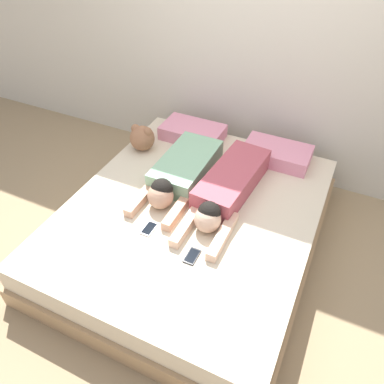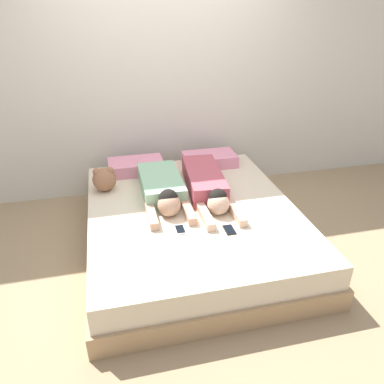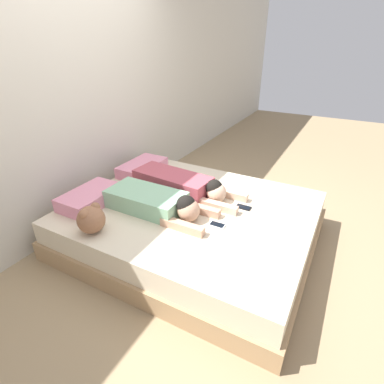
{
  "view_description": "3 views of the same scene",
  "coord_description": "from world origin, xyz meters",
  "px_view_note": "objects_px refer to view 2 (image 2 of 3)",
  "views": [
    {
      "loc": [
        0.88,
        -1.85,
        2.31
      ],
      "look_at": [
        0.0,
        0.0,
        0.54
      ],
      "focal_mm": 35.0,
      "sensor_mm": 36.0,
      "label": 1
    },
    {
      "loc": [
        -0.66,
        -2.78,
        2.04
      ],
      "look_at": [
        0.0,
        0.0,
        0.54
      ],
      "focal_mm": 35.0,
      "sensor_mm": 36.0,
      "label": 2
    },
    {
      "loc": [
        -2.1,
        -1.14,
        1.79
      ],
      "look_at": [
        0.0,
        0.0,
        0.54
      ],
      "focal_mm": 28.0,
      "sensor_mm": 36.0,
      "label": 3
    }
  ],
  "objects_px": {
    "pillow_head_right": "(210,159)",
    "bed": "(192,226)",
    "plush_toy": "(104,179)",
    "person_left": "(163,189)",
    "person_right": "(207,185)",
    "cell_phone_left": "(180,230)",
    "cell_phone_right": "(229,230)",
    "pillow_head_left": "(136,166)"
  },
  "relations": [
    {
      "from": "cell_phone_left",
      "to": "pillow_head_left",
      "type": "bearing_deg",
      "value": 100.68
    },
    {
      "from": "person_left",
      "to": "cell_phone_right",
      "type": "bearing_deg",
      "value": -57.51
    },
    {
      "from": "person_left",
      "to": "pillow_head_right",
      "type": "bearing_deg",
      "value": 45.54
    },
    {
      "from": "bed",
      "to": "cell_phone_left",
      "type": "height_order",
      "value": "cell_phone_left"
    },
    {
      "from": "pillow_head_right",
      "to": "plush_toy",
      "type": "height_order",
      "value": "plush_toy"
    },
    {
      "from": "pillow_head_right",
      "to": "cell_phone_right",
      "type": "distance_m",
      "value": 1.31
    },
    {
      "from": "person_left",
      "to": "cell_phone_left",
      "type": "xyz_separation_m",
      "value": [
        0.04,
        -0.57,
        -0.08
      ]
    },
    {
      "from": "pillow_head_right",
      "to": "bed",
      "type": "bearing_deg",
      "value": -114.94
    },
    {
      "from": "pillow_head_right",
      "to": "person_left",
      "type": "xyz_separation_m",
      "value": [
        -0.62,
        -0.63,
        0.02
      ]
    },
    {
      "from": "bed",
      "to": "person_left",
      "type": "bearing_deg",
      "value": 133.01
    },
    {
      "from": "bed",
      "to": "cell_phone_left",
      "type": "distance_m",
      "value": 0.43
    },
    {
      "from": "person_right",
      "to": "pillow_head_right",
      "type": "bearing_deg",
      "value": 72.37
    },
    {
      "from": "cell_phone_left",
      "to": "plush_toy",
      "type": "height_order",
      "value": "plush_toy"
    },
    {
      "from": "bed",
      "to": "pillow_head_right",
      "type": "relative_size",
      "value": 3.86
    },
    {
      "from": "person_right",
      "to": "cell_phone_left",
      "type": "xyz_separation_m",
      "value": [
        -0.37,
        -0.54,
        -0.09
      ]
    },
    {
      "from": "person_right",
      "to": "cell_phone_right",
      "type": "distance_m",
      "value": 0.64
    },
    {
      "from": "person_left",
      "to": "person_right",
      "type": "height_order",
      "value": "person_left"
    },
    {
      "from": "bed",
      "to": "cell_phone_right",
      "type": "bearing_deg",
      "value": -64.57
    },
    {
      "from": "cell_phone_right",
      "to": "plush_toy",
      "type": "xyz_separation_m",
      "value": [
        -0.94,
        0.94,
        0.11
      ]
    },
    {
      "from": "pillow_head_left",
      "to": "person_right",
      "type": "relative_size",
      "value": 0.49
    },
    {
      "from": "bed",
      "to": "cell_phone_right",
      "type": "xyz_separation_m",
      "value": [
        0.2,
        -0.43,
        0.2
      ]
    },
    {
      "from": "bed",
      "to": "person_right",
      "type": "relative_size",
      "value": 1.88
    },
    {
      "from": "cell_phone_left",
      "to": "plush_toy",
      "type": "bearing_deg",
      "value": 123.33
    },
    {
      "from": "plush_toy",
      "to": "person_right",
      "type": "bearing_deg",
      "value": -18.2
    },
    {
      "from": "bed",
      "to": "plush_toy",
      "type": "relative_size",
      "value": 9.34
    },
    {
      "from": "cell_phone_left",
      "to": "cell_phone_right",
      "type": "bearing_deg",
      "value": -13.84
    },
    {
      "from": "cell_phone_right",
      "to": "cell_phone_left",
      "type": "bearing_deg",
      "value": 166.16
    },
    {
      "from": "pillow_head_right",
      "to": "person_left",
      "type": "relative_size",
      "value": 0.56
    },
    {
      "from": "pillow_head_right",
      "to": "person_right",
      "type": "distance_m",
      "value": 0.69
    },
    {
      "from": "cell_phone_left",
      "to": "cell_phone_right",
      "type": "distance_m",
      "value": 0.39
    },
    {
      "from": "pillow_head_right",
      "to": "cell_phone_left",
      "type": "height_order",
      "value": "pillow_head_right"
    },
    {
      "from": "pillow_head_left",
      "to": "person_right",
      "type": "height_order",
      "value": "person_right"
    },
    {
      "from": "cell_phone_right",
      "to": "pillow_head_left",
      "type": "bearing_deg",
      "value": 115.1
    },
    {
      "from": "person_left",
      "to": "plush_toy",
      "type": "distance_m",
      "value": 0.59
    },
    {
      "from": "cell_phone_left",
      "to": "pillow_head_right",
      "type": "bearing_deg",
      "value": 64.26
    },
    {
      "from": "person_right",
      "to": "cell_phone_left",
      "type": "distance_m",
      "value": 0.66
    },
    {
      "from": "bed",
      "to": "pillow_head_left",
      "type": "height_order",
      "value": "pillow_head_left"
    },
    {
      "from": "pillow_head_left",
      "to": "person_right",
      "type": "xyz_separation_m",
      "value": [
        0.59,
        -0.66,
        0.03
      ]
    },
    {
      "from": "plush_toy",
      "to": "bed",
      "type": "bearing_deg",
      "value": -34.92
    },
    {
      "from": "plush_toy",
      "to": "pillow_head_right",
      "type": "bearing_deg",
      "value": 17.3
    },
    {
      "from": "bed",
      "to": "pillow_head_right",
      "type": "xyz_separation_m",
      "value": [
        0.4,
        0.86,
        0.26
      ]
    },
    {
      "from": "cell_phone_left",
      "to": "cell_phone_right",
      "type": "xyz_separation_m",
      "value": [
        0.38,
        -0.09,
        0.0
      ]
    }
  ]
}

